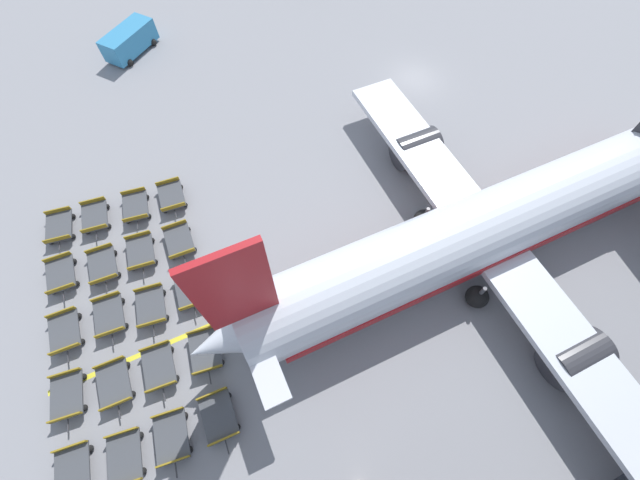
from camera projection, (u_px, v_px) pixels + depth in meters
ground_plane at (415, 79)px, 34.41m from camera, size 500.00×500.00×0.00m
airplane at (500, 222)px, 23.75m from camera, size 29.37×38.93×11.43m
service_van at (129, 40)px, 35.21m from camera, size 4.73×5.27×2.10m
baggage_dolly_row_near_col_a at (59, 227)px, 26.44m from camera, size 3.22×1.99×0.92m
baggage_dolly_row_near_col_b at (61, 274)px, 24.73m from camera, size 3.17×1.84×0.92m
baggage_dolly_row_near_col_c at (65, 332)px, 22.93m from camera, size 3.16×1.83×0.92m
baggage_dolly_row_near_col_d at (67, 396)px, 21.22m from camera, size 3.22×1.97×0.92m
baggage_dolly_row_near_col_e at (73, 472)px, 19.48m from camera, size 3.21×1.95×0.92m
baggage_dolly_row_mid_a_col_a at (95, 217)px, 26.83m from camera, size 3.21×1.96×0.92m
baggage_dolly_row_mid_a_col_b at (103, 265)px, 25.03m from camera, size 3.17×1.84×0.92m
baggage_dolly_row_mid_a_col_c at (109, 316)px, 23.41m from camera, size 3.19×1.89×0.92m
baggage_dolly_row_mid_a_col_d at (114, 384)px, 21.52m from camera, size 3.16×1.82×0.92m
baggage_dolly_row_mid_a_col_e at (125, 458)px, 19.78m from camera, size 3.22×1.99×0.92m
baggage_dolly_row_mid_b_col_a at (136, 207)px, 27.24m from camera, size 3.23×2.00×0.92m
baggage_dolly_row_mid_b_col_b at (141, 252)px, 25.50m from camera, size 3.21×1.95×0.92m
baggage_dolly_row_mid_b_col_c at (151, 306)px, 23.69m from camera, size 3.22×1.98×0.92m
baggage_dolly_row_mid_b_col_d at (159, 367)px, 21.96m from camera, size 3.19×1.90×0.92m
baggage_dolly_row_mid_b_col_e at (172, 437)px, 20.25m from camera, size 3.22×1.98×0.92m
baggage_dolly_row_far_col_a at (172, 196)px, 27.67m from camera, size 3.19×1.90×0.92m
baggage_dolly_row_far_col_b at (179, 241)px, 25.90m from camera, size 3.16×1.83×0.92m
baggage_dolly_row_far_col_c at (190, 290)px, 24.21m from camera, size 3.19×1.90×0.92m
baggage_dolly_row_far_col_d at (205, 351)px, 22.40m from camera, size 3.22×1.99×0.92m
baggage_dolly_row_far_col_e at (219, 416)px, 20.72m from camera, size 3.17×1.84×0.92m
stand_guidance_stripe at (360, 262)px, 25.67m from camera, size 0.63×39.01×0.01m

